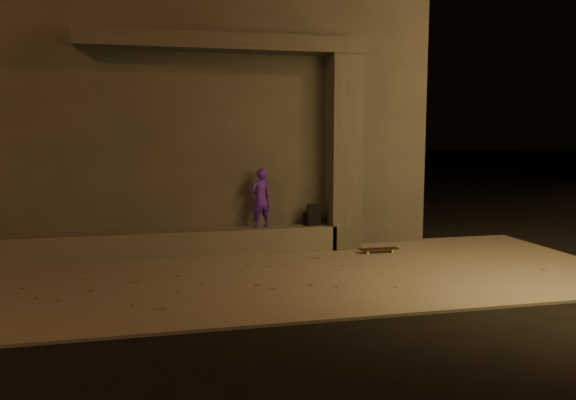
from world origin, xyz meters
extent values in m
plane|color=black|center=(0.00, 0.00, 0.00)|extent=(120.00, 120.00, 0.00)
cube|color=slate|center=(0.00, 2.00, 0.02)|extent=(11.00, 4.40, 0.04)
cube|color=#393633|center=(-1.00, 6.50, 2.60)|extent=(9.00, 5.00, 5.20)
cube|color=#514F4A|center=(-1.50, 3.75, 0.27)|extent=(6.00, 0.55, 0.45)
cube|color=#393633|center=(1.70, 3.75, 1.84)|extent=(0.55, 0.55, 3.60)
cube|color=#393633|center=(-0.50, 3.80, 3.78)|extent=(5.00, 0.70, 0.28)
imported|color=#4319A3|center=(0.12, 3.75, 1.03)|extent=(0.46, 0.37, 1.08)
cube|color=black|center=(1.10, 3.75, 0.61)|extent=(0.34, 0.27, 0.24)
cube|color=black|center=(1.10, 3.75, 0.82)|extent=(0.26, 0.11, 0.17)
cube|color=black|center=(2.18, 3.10, 0.11)|extent=(0.74, 0.21, 0.02)
cylinder|color=tan|center=(2.42, 3.18, 0.07)|extent=(0.05, 0.03, 0.05)
cylinder|color=tan|center=(2.43, 3.04, 0.07)|extent=(0.05, 0.03, 0.05)
cylinder|color=tan|center=(1.93, 3.16, 0.07)|extent=(0.05, 0.03, 0.05)
cylinder|color=tan|center=(1.94, 3.02, 0.07)|extent=(0.05, 0.03, 0.05)
cube|color=#99999E|center=(2.43, 3.11, 0.10)|extent=(0.05, 0.15, 0.02)
cube|color=#99999E|center=(1.94, 3.09, 0.10)|extent=(0.05, 0.15, 0.02)
camera|label=1|loc=(-1.71, -6.30, 2.22)|focal=35.00mm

